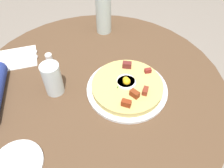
% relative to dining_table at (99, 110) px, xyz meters
% --- Properties ---
extents(ground_plane, '(6.00, 6.00, 0.00)m').
position_rel_dining_table_xyz_m(ground_plane, '(0.00, 0.00, -0.54)').
color(ground_plane, gray).
extents(dining_table, '(1.00, 1.00, 0.71)m').
position_rel_dining_table_xyz_m(dining_table, '(0.00, 0.00, 0.00)').
color(dining_table, brown).
rests_on(dining_table, ground_plane).
extents(pizza_plate, '(0.30, 0.30, 0.01)m').
position_rel_dining_table_xyz_m(pizza_plate, '(0.10, 0.06, 0.17)').
color(pizza_plate, white).
rests_on(pizza_plate, dining_table).
extents(breakfast_pizza, '(0.27, 0.27, 0.05)m').
position_rel_dining_table_xyz_m(breakfast_pizza, '(0.10, 0.06, 0.19)').
color(breakfast_pizza, tan).
rests_on(breakfast_pizza, pizza_plate).
extents(bread_plate, '(0.15, 0.15, 0.01)m').
position_rel_dining_table_xyz_m(bread_plate, '(0.06, -0.38, 0.17)').
color(bread_plate, white).
rests_on(bread_plate, dining_table).
extents(napkin, '(0.21, 0.22, 0.00)m').
position_rel_dining_table_xyz_m(napkin, '(-0.36, -0.14, 0.17)').
color(napkin, white).
rests_on(napkin, dining_table).
extents(fork, '(0.10, 0.16, 0.00)m').
position_rel_dining_table_xyz_m(fork, '(-0.35, -0.15, 0.17)').
color(fork, silver).
rests_on(fork, napkin).
extents(knife, '(0.10, 0.16, 0.00)m').
position_rel_dining_table_xyz_m(knife, '(-0.38, -0.13, 0.17)').
color(knife, silver).
rests_on(knife, napkin).
extents(water_glass, '(0.07, 0.07, 0.13)m').
position_rel_dining_table_xyz_m(water_glass, '(-0.09, -0.13, 0.23)').
color(water_glass, silver).
rests_on(water_glass, dining_table).
extents(water_bottle, '(0.07, 0.07, 0.21)m').
position_rel_dining_table_xyz_m(water_bottle, '(-0.24, 0.27, 0.27)').
color(water_bottle, silver).
rests_on(water_bottle, dining_table).
extents(salt_shaker, '(0.03, 0.03, 0.06)m').
position_rel_dining_table_xyz_m(salt_shaker, '(-0.22, -0.06, 0.20)').
color(salt_shaker, white).
rests_on(salt_shaker, dining_table).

